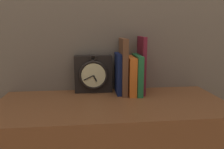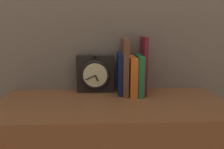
{
  "view_description": "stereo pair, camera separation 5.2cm",
  "coord_description": "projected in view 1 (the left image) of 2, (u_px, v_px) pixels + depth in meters",
  "views": [
    {
      "loc": [
        -0.09,
        -0.84,
        1.08
      ],
      "look_at": [
        0.0,
        0.0,
        0.89
      ],
      "focal_mm": 35.0,
      "sensor_mm": 36.0,
      "label": 1
    },
    {
      "loc": [
        -0.04,
        -0.84,
        1.08
      ],
      "look_at": [
        0.0,
        0.0,
        0.89
      ],
      "focal_mm": 35.0,
      "sensor_mm": 36.0,
      "label": 2
    }
  ],
  "objects": [
    {
      "name": "clock",
      "position": [
        93.0,
        74.0,
        1.02
      ],
      "size": [
        0.17,
        0.07,
        0.18
      ],
      "color": "black",
      "rests_on": "bookshelf"
    },
    {
      "name": "book_slot0_navy",
      "position": [
        118.0,
        74.0,
        1.0
      ],
      "size": [
        0.02,
        0.12,
        0.18
      ],
      "color": "#131F50",
      "rests_on": "bookshelf"
    },
    {
      "name": "book_slot1_brown",
      "position": [
        123.0,
        66.0,
        0.99
      ],
      "size": [
        0.02,
        0.14,
        0.25
      ],
      "color": "brown",
      "rests_on": "bookshelf"
    },
    {
      "name": "book_slot2_orange",
      "position": [
        131.0,
        75.0,
        0.99
      ],
      "size": [
        0.03,
        0.15,
        0.17
      ],
      "color": "orange",
      "rests_on": "bookshelf"
    },
    {
      "name": "book_slot3_green",
      "position": [
        137.0,
        74.0,
        0.99
      ],
      "size": [
        0.02,
        0.15,
        0.18
      ],
      "color": "#246F3B",
      "rests_on": "bookshelf"
    },
    {
      "name": "book_slot4_maroon",
      "position": [
        141.0,
        65.0,
        1.0
      ],
      "size": [
        0.02,
        0.13,
        0.26
      ],
      "color": "maroon",
      "rests_on": "bookshelf"
    }
  ]
}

